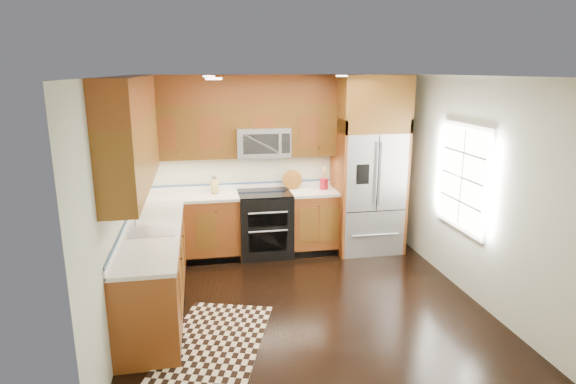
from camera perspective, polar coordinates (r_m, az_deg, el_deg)
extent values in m
plane|color=black|center=(5.78, 2.16, -13.18)|extent=(4.00, 4.00, 0.00)
cube|color=beige|center=(7.22, -1.22, 3.40)|extent=(4.00, 0.02, 2.60)
cube|color=beige|center=(5.25, -19.54, -1.61)|extent=(0.02, 4.00, 2.60)
cube|color=beige|center=(6.06, 21.07, 0.31)|extent=(0.02, 4.00, 2.60)
cube|color=white|center=(6.19, 20.05, 1.64)|extent=(0.04, 1.10, 1.30)
cube|color=white|center=(6.19, 19.97, 1.64)|extent=(0.02, 0.95, 1.15)
cube|color=brown|center=(7.06, -11.41, -4.29)|extent=(1.37, 0.60, 0.90)
cube|color=brown|center=(7.24, 3.04, -3.53)|extent=(0.72, 0.60, 0.90)
cube|color=brown|center=(5.68, -15.49, -9.22)|extent=(0.60, 2.40, 0.90)
cube|color=silver|center=(6.94, -5.49, -0.32)|extent=(2.85, 0.62, 0.04)
cube|color=silver|center=(5.51, -15.81, -4.72)|extent=(0.62, 2.40, 0.04)
cube|color=brown|center=(6.91, -5.77, 7.25)|extent=(2.85, 0.33, 0.75)
cube|color=brown|center=(5.31, -17.93, 4.51)|extent=(0.33, 2.40, 0.75)
cube|color=brown|center=(6.86, -5.89, 12.02)|extent=(2.85, 0.33, 0.40)
cube|color=brown|center=(5.25, -18.41, 10.70)|extent=(0.33, 2.40, 0.40)
cube|color=black|center=(7.08, -2.75, -3.87)|extent=(0.76, 0.64, 0.92)
cube|color=black|center=(6.94, -2.80, -0.14)|extent=(0.76, 0.60, 0.02)
cube|color=black|center=(6.73, -2.40, -3.40)|extent=(0.55, 0.01, 0.18)
cube|color=black|center=(6.84, -2.37, -5.95)|extent=(0.55, 0.01, 0.28)
cylinder|color=#B2B2B7|center=(6.67, -2.38, -2.48)|extent=(0.55, 0.02, 0.02)
cylinder|color=#B2B2B7|center=(6.76, -2.36, -4.67)|extent=(0.55, 0.02, 0.02)
cube|color=#B2B2B7|center=(6.93, -3.02, 5.94)|extent=(0.76, 0.40, 0.42)
cube|color=black|center=(6.73, -3.22, 5.69)|extent=(0.50, 0.01, 0.28)
cube|color=#B2B2B7|center=(7.28, 9.43, 0.07)|extent=(0.90, 0.74, 1.80)
cube|color=black|center=(6.86, 10.60, 2.15)|extent=(0.01, 0.01, 1.08)
cube|color=black|center=(6.78, 8.87, 2.09)|extent=(0.18, 0.01, 0.28)
cube|color=brown|center=(7.11, 5.90, 0.68)|extent=(0.04, 0.74, 2.00)
cube|color=brown|center=(7.43, 12.88, 0.98)|extent=(0.04, 0.74, 2.00)
cube|color=brown|center=(7.08, 9.86, 10.33)|extent=(0.98, 0.74, 0.80)
cube|color=#B2B2B7|center=(5.50, -15.84, -4.43)|extent=(0.50, 0.42, 0.02)
cylinder|color=#B2B2B7|center=(5.69, -17.74, -2.56)|extent=(0.02, 0.02, 0.28)
torus|color=#B2B2B7|center=(5.58, -17.94, -1.42)|extent=(0.18, 0.02, 0.18)
cube|color=black|center=(5.14, -8.58, -17.03)|extent=(1.34, 1.74, 0.01)
cube|color=tan|center=(6.99, -8.72, 0.68)|extent=(0.11, 0.14, 0.20)
cylinder|color=maroon|center=(7.15, 4.27, 0.96)|extent=(0.12, 0.12, 0.16)
cylinder|color=brown|center=(7.16, 0.51, 0.45)|extent=(0.33, 0.33, 0.02)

